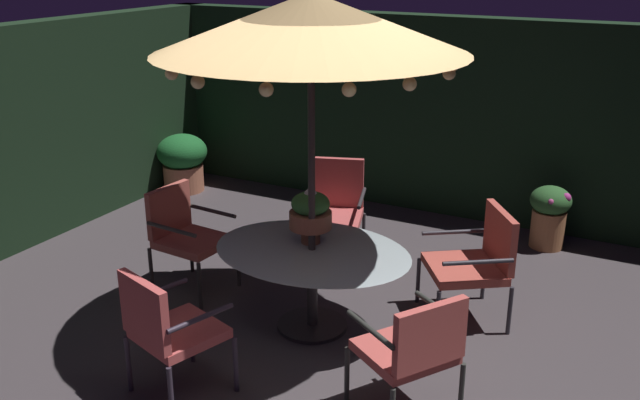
{
  "coord_description": "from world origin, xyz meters",
  "views": [
    {
      "loc": [
        2.27,
        -4.22,
        2.99
      ],
      "look_at": [
        -0.18,
        0.46,
        1.08
      ],
      "focal_mm": 39.52,
      "sensor_mm": 36.0,
      "label": 1
    }
  ],
  "objects_px": {
    "patio_dining_table": "(312,264)",
    "potted_plant_right_far": "(183,160)",
    "patio_chair_east": "(167,326)",
    "patio_chair_southeast": "(414,347)",
    "patio_chair_northeast": "(185,231)",
    "potted_plant_front_corner": "(549,213)",
    "patio_chair_north": "(335,205)",
    "patio_chair_south": "(477,258)",
    "centerpiece_planter": "(311,213)",
    "patio_umbrella": "(311,24)"
  },
  "relations": [
    {
      "from": "patio_chair_east",
      "to": "patio_chair_south",
      "type": "height_order",
      "value": "patio_chair_south"
    },
    {
      "from": "patio_chair_south",
      "to": "patio_umbrella",
      "type": "bearing_deg",
      "value": -145.41
    },
    {
      "from": "centerpiece_planter",
      "to": "patio_chair_south",
      "type": "xyz_separation_m",
      "value": [
        1.21,
        0.67,
        -0.41
      ]
    },
    {
      "from": "patio_chair_north",
      "to": "patio_chair_southeast",
      "type": "distance_m",
      "value": 2.6
    },
    {
      "from": "potted_plant_right_far",
      "to": "patio_dining_table",
      "type": "bearing_deg",
      "value": -36.46
    },
    {
      "from": "patio_chair_south",
      "to": "potted_plant_right_far",
      "type": "relative_size",
      "value": 1.3
    },
    {
      "from": "centerpiece_planter",
      "to": "patio_chair_east",
      "type": "relative_size",
      "value": 0.48
    },
    {
      "from": "potted_plant_right_far",
      "to": "patio_chair_east",
      "type": "bearing_deg",
      "value": -53.17
    },
    {
      "from": "patio_umbrella",
      "to": "potted_plant_right_far",
      "type": "relative_size",
      "value": 3.72
    },
    {
      "from": "patio_dining_table",
      "to": "patio_chair_north",
      "type": "distance_m",
      "value": 1.38
    },
    {
      "from": "patio_chair_east",
      "to": "patio_chair_southeast",
      "type": "bearing_deg",
      "value": 19.71
    },
    {
      "from": "patio_dining_table",
      "to": "patio_chair_southeast",
      "type": "distance_m",
      "value": 1.37
    },
    {
      "from": "patio_chair_northeast",
      "to": "potted_plant_front_corner",
      "type": "distance_m",
      "value": 3.73
    },
    {
      "from": "patio_umbrella",
      "to": "potted_plant_front_corner",
      "type": "height_order",
      "value": "patio_umbrella"
    },
    {
      "from": "patio_dining_table",
      "to": "patio_chair_northeast",
      "type": "bearing_deg",
      "value": 175.31
    },
    {
      "from": "patio_chair_east",
      "to": "potted_plant_front_corner",
      "type": "bearing_deg",
      "value": 65.09
    },
    {
      "from": "patio_chair_south",
      "to": "potted_plant_right_far",
      "type": "distance_m",
      "value": 4.53
    },
    {
      "from": "centerpiece_planter",
      "to": "patio_chair_northeast",
      "type": "xyz_separation_m",
      "value": [
        -1.29,
        -0.0,
        -0.41
      ]
    },
    {
      "from": "patio_chair_northeast",
      "to": "patio_chair_southeast",
      "type": "xyz_separation_m",
      "value": [
        2.52,
        -0.86,
        -0.02
      ]
    },
    {
      "from": "patio_chair_northeast",
      "to": "potted_plant_right_far",
      "type": "bearing_deg",
      "value": 128.65
    },
    {
      "from": "patio_chair_north",
      "to": "potted_plant_front_corner",
      "type": "height_order",
      "value": "patio_chair_north"
    },
    {
      "from": "potted_plant_front_corner",
      "to": "patio_chair_northeast",
      "type": "bearing_deg",
      "value": -137.95
    },
    {
      "from": "patio_dining_table",
      "to": "potted_plant_front_corner",
      "type": "bearing_deg",
      "value": 61.8
    },
    {
      "from": "potted_plant_front_corner",
      "to": "potted_plant_right_far",
      "type": "bearing_deg",
      "value": -176.21
    },
    {
      "from": "patio_chair_south",
      "to": "patio_chair_north",
      "type": "bearing_deg",
      "value": 161.58
    },
    {
      "from": "patio_dining_table",
      "to": "potted_plant_front_corner",
      "type": "xyz_separation_m",
      "value": [
        1.4,
        2.61,
        -0.2
      ]
    },
    {
      "from": "centerpiece_planter",
      "to": "potted_plant_right_far",
      "type": "bearing_deg",
      "value": 144.3
    },
    {
      "from": "patio_umbrella",
      "to": "patio_chair_southeast",
      "type": "bearing_deg",
      "value": -32.94
    },
    {
      "from": "patio_umbrella",
      "to": "potted_plant_front_corner",
      "type": "distance_m",
      "value": 3.62
    },
    {
      "from": "patio_chair_northeast",
      "to": "potted_plant_front_corner",
      "type": "relative_size",
      "value": 1.43
    },
    {
      "from": "patio_umbrella",
      "to": "patio_chair_east",
      "type": "height_order",
      "value": "patio_umbrella"
    },
    {
      "from": "centerpiece_planter",
      "to": "patio_chair_northeast",
      "type": "bearing_deg",
      "value": -179.8
    },
    {
      "from": "patio_umbrella",
      "to": "potted_plant_front_corner",
      "type": "bearing_deg",
      "value": 61.8
    },
    {
      "from": "patio_chair_north",
      "to": "patio_chair_south",
      "type": "height_order",
      "value": "patio_chair_north"
    },
    {
      "from": "patio_chair_east",
      "to": "potted_plant_right_far",
      "type": "bearing_deg",
      "value": 126.83
    },
    {
      "from": "patio_chair_south",
      "to": "potted_plant_front_corner",
      "type": "relative_size",
      "value": 1.44
    },
    {
      "from": "potted_plant_right_far",
      "to": "patio_chair_south",
      "type": "bearing_deg",
      "value": -19.69
    },
    {
      "from": "potted_plant_right_far",
      "to": "potted_plant_front_corner",
      "type": "height_order",
      "value": "potted_plant_right_far"
    },
    {
      "from": "patio_chair_north",
      "to": "potted_plant_front_corner",
      "type": "relative_size",
      "value": 1.52
    },
    {
      "from": "patio_umbrella",
      "to": "patio_chair_northeast",
      "type": "relative_size",
      "value": 2.9
    },
    {
      "from": "potted_plant_right_far",
      "to": "centerpiece_planter",
      "type": "bearing_deg",
      "value": -35.7
    },
    {
      "from": "patio_umbrella",
      "to": "patio_chair_south",
      "type": "xyz_separation_m",
      "value": [
        1.14,
        0.78,
        -1.91
      ]
    },
    {
      "from": "patio_dining_table",
      "to": "patio_chair_east",
      "type": "distance_m",
      "value": 1.37
    },
    {
      "from": "patio_dining_table",
      "to": "patio_umbrella",
      "type": "bearing_deg",
      "value": 119.1
    },
    {
      "from": "patio_chair_south",
      "to": "potted_plant_front_corner",
      "type": "xyz_separation_m",
      "value": [
        0.26,
        1.83,
        -0.18
      ]
    },
    {
      "from": "patio_chair_south",
      "to": "potted_plant_front_corner",
      "type": "bearing_deg",
      "value": 81.81
    },
    {
      "from": "patio_chair_south",
      "to": "patio_chair_east",
      "type": "bearing_deg",
      "value": -126.67
    },
    {
      "from": "patio_dining_table",
      "to": "potted_plant_right_far",
      "type": "height_order",
      "value": "potted_plant_right_far"
    },
    {
      "from": "patio_chair_northeast",
      "to": "patio_umbrella",
      "type": "bearing_deg",
      "value": -4.69
    },
    {
      "from": "patio_chair_northeast",
      "to": "centerpiece_planter",
      "type": "bearing_deg",
      "value": 0.2
    }
  ]
}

